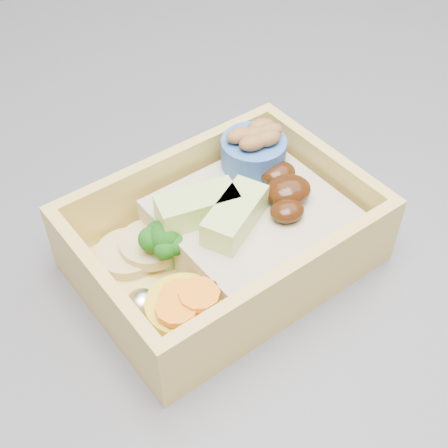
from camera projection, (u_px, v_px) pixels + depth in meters
name	position (u px, v px, depth m)	size (l,w,h in m)	color
bento_box	(229.00, 231.00, 0.42)	(0.22, 0.19, 0.07)	#DDBE5B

